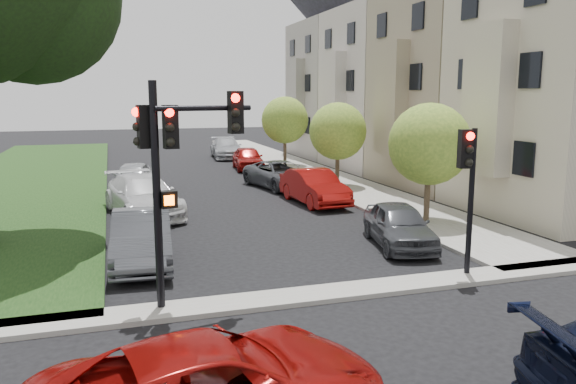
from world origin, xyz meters
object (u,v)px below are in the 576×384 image
object	(u,v)px
small_tree_a	(429,144)
car_parked_4	(227,148)
car_parked_2	(281,175)
car_parked_3	(248,158)
car_parked_5	(142,238)
car_parked_7	(133,177)
car_parked_6	(143,196)
car_parked_0	(399,225)
traffic_signal_main	(174,155)
car_parked_1	(314,187)
small_tree_c	(285,120)
small_tree_b	(338,131)
traffic_signal_secondary	(468,175)

from	to	relation	value
small_tree_a	car_parked_4	world-z (taller)	small_tree_a
car_parked_2	car_parked_3	size ratio (longest dim) A/B	1.16
car_parked_5	car_parked_7	xyz separation A→B (m)	(0.25, 12.56, -0.04)
car_parked_6	small_tree_a	bearing A→B (deg)	-36.80
small_tree_a	car_parked_0	size ratio (longest dim) A/B	1.10
car_parked_4	car_parked_7	bearing A→B (deg)	-114.98
car_parked_3	car_parked_4	distance (m)	6.81
traffic_signal_main	car_parked_7	bearing A→B (deg)	91.18
car_parked_7	car_parked_1	bearing A→B (deg)	-27.63
small_tree_a	small_tree_c	distance (m)	17.49
car_parked_0	car_parked_5	xyz separation A→B (m)	(-7.78, 0.51, 0.06)
traffic_signal_main	small_tree_a	bearing A→B (deg)	30.20
small_tree_b	small_tree_c	bearing A→B (deg)	90.00
small_tree_c	car_parked_0	xyz separation A→B (m)	(-2.41, -19.87, -2.36)
traffic_signal_secondary	car_parked_4	world-z (taller)	traffic_signal_secondary
car_parked_4	car_parked_5	xyz separation A→B (m)	(-7.52, -25.46, -0.01)
traffic_signal_secondary	car_parked_7	world-z (taller)	traffic_signal_secondary
car_parked_5	car_parked_0	bearing A→B (deg)	-0.12
car_parked_2	car_parked_5	bearing A→B (deg)	-135.21
car_parked_3	car_parked_7	world-z (taller)	car_parked_3
car_parked_2	car_parked_4	distance (m)	14.24
small_tree_a	car_parked_1	distance (m)	5.96
small_tree_c	car_parked_5	xyz separation A→B (m)	(-10.19, -19.36, -2.30)
traffic_signal_main	car_parked_1	size ratio (longest dim) A/B	1.10
car_parked_2	car_parked_6	bearing A→B (deg)	-158.10
car_parked_0	car_parked_6	world-z (taller)	car_parked_6
car_parked_3	car_parked_5	size ratio (longest dim) A/B	0.94
small_tree_c	traffic_signal_main	distance (m)	25.01
traffic_signal_main	car_parked_6	xyz separation A→B (m)	(-0.18, 10.28, -2.66)
traffic_signal_main	car_parked_2	world-z (taller)	traffic_signal_main
small_tree_b	car_parked_3	world-z (taller)	small_tree_b
car_parked_7	small_tree_b	bearing A→B (deg)	-1.96
car_parked_1	car_parked_7	bearing A→B (deg)	138.05
small_tree_b	car_parked_6	size ratio (longest dim) A/B	0.80
small_tree_a	car_parked_3	xyz separation A→B (m)	(-2.66, 16.79, -2.22)
car_parked_3	traffic_signal_main	bearing A→B (deg)	-101.46
car_parked_5	car_parked_6	size ratio (longest dim) A/B	0.83
car_parked_3	car_parked_7	bearing A→B (deg)	-134.30
car_parked_3	car_parked_0	bearing A→B (deg)	-83.48
small_tree_a	car_parked_6	world-z (taller)	small_tree_a
traffic_signal_main	car_parked_4	world-z (taller)	traffic_signal_main
car_parked_0	small_tree_c	bearing A→B (deg)	95.03
small_tree_a	small_tree_c	world-z (taller)	small_tree_c
small_tree_c	traffic_signal_main	size ratio (longest dim) A/B	0.92
car_parked_7	car_parked_4	bearing A→B (deg)	71.00
car_parked_4	car_parked_0	bearing A→B (deg)	-85.00
car_parked_2	car_parked_3	distance (m)	7.44
car_parked_0	car_parked_2	xyz separation A→B (m)	(-0.33, 11.73, 0.00)
car_parked_1	car_parked_2	size ratio (longest dim) A/B	0.92
car_parked_7	traffic_signal_secondary	bearing A→B (deg)	-54.58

